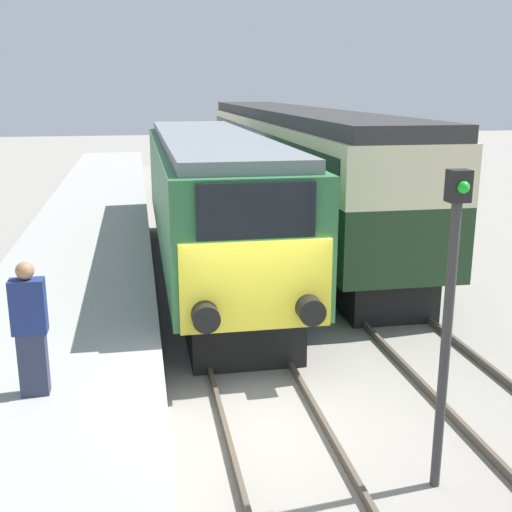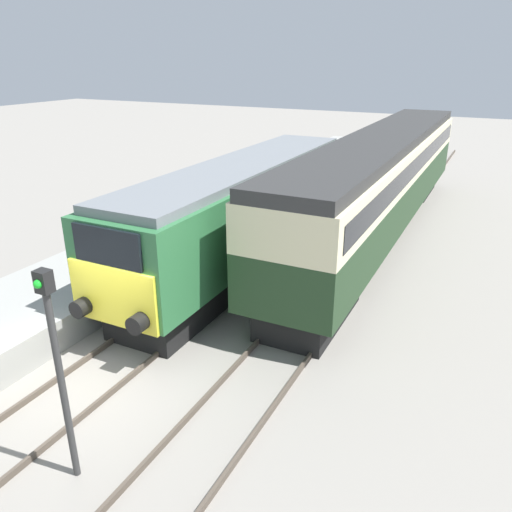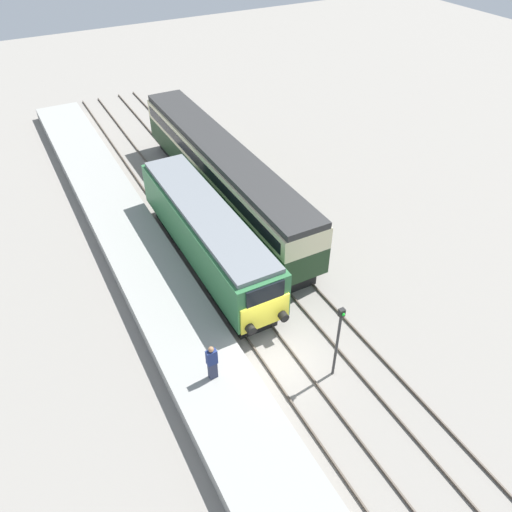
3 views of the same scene
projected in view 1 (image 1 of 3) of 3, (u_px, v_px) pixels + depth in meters
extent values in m
plane|color=gray|center=(271.00, 420.00, 9.61)|extent=(120.00, 120.00, 0.00)
cube|color=gray|center=(83.00, 263.00, 16.53)|extent=(3.50, 50.00, 0.87)
cube|color=#4C4238|center=(194.00, 309.00, 14.22)|extent=(0.07, 60.00, 0.14)
cube|color=#4C4238|center=(257.00, 305.00, 14.47)|extent=(0.07, 60.00, 0.14)
cube|color=#4C4238|center=(341.00, 300.00, 14.81)|extent=(0.07, 60.00, 0.14)
cube|color=#4C4238|center=(399.00, 297.00, 15.06)|extent=(0.07, 60.00, 0.14)
cube|color=black|center=(234.00, 307.00, 13.03)|extent=(2.03, 4.00, 1.00)
cube|color=black|center=(197.00, 227.00, 20.53)|extent=(2.03, 4.00, 1.00)
cube|color=#2D6B3D|center=(210.00, 193.00, 16.34)|extent=(2.70, 12.89, 2.47)
cube|color=yellow|center=(256.00, 286.00, 10.30)|extent=(2.48, 0.10, 1.48)
cube|color=black|center=(256.00, 211.00, 9.98)|extent=(1.89, 0.10, 0.89)
cube|color=slate|center=(209.00, 139.00, 15.99)|extent=(2.38, 12.37, 0.24)
cylinder|color=black|center=(206.00, 317.00, 10.05)|extent=(0.44, 0.35, 0.44)
cylinder|color=black|center=(311.00, 310.00, 10.34)|extent=(0.44, 0.35, 0.44)
cube|color=black|center=(368.00, 280.00, 15.00)|extent=(1.89, 3.60, 0.95)
cube|color=black|center=(252.00, 184.00, 29.86)|extent=(1.89, 3.60, 0.95)
cube|color=#1E381E|center=(291.00, 180.00, 22.11)|extent=(2.70, 20.03, 1.59)
cube|color=beige|center=(292.00, 138.00, 21.75)|extent=(2.71, 20.03, 1.25)
cube|color=black|center=(292.00, 138.00, 21.75)|extent=(2.75, 19.23, 0.69)
cube|color=#2D2D2D|center=(292.00, 114.00, 21.54)|extent=(2.48, 20.03, 0.36)
cube|color=#2D334C|center=(34.00, 363.00, 8.48)|extent=(0.36, 0.24, 0.87)
cube|color=navy|center=(28.00, 306.00, 8.28)|extent=(0.44, 0.26, 0.72)
sphere|color=#9E704C|center=(25.00, 271.00, 8.15)|extent=(0.24, 0.24, 0.24)
cylinder|color=#333333|center=(445.00, 352.00, 7.60)|extent=(0.12, 0.12, 3.60)
cube|color=black|center=(459.00, 186.00, 7.09)|extent=(0.24, 0.20, 0.36)
sphere|color=green|center=(463.00, 187.00, 6.99)|extent=(0.14, 0.14, 0.14)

